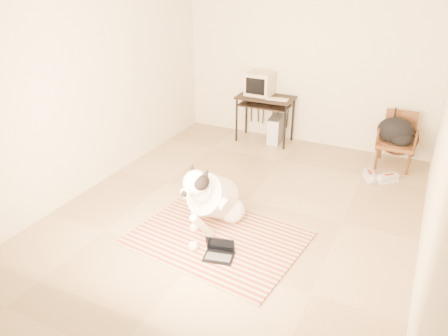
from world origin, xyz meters
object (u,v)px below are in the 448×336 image
Objects in this scene: laptop at (219,252)px; crt_monitor at (260,84)px; pc_tower at (276,129)px; rattan_chair at (397,140)px; dog at (213,198)px; computer_desk at (265,103)px; backpack at (397,132)px.

crt_monitor reaches higher than laptop.
rattan_chair is (1.86, -0.10, 0.18)m from pc_tower.
dog is 2.92× the size of crt_monitor.
crt_monitor is at bearing 176.46° from rattan_chair.
computer_desk is 1.17× the size of rattan_chair.
backpack is at bearing -3.33° from computer_desk.
dog reaches higher than laptop.
computer_desk is at bearing 103.19° from laptop.
dog is at bearing 122.94° from laptop.
laptop is 3.25m from pc_tower.
pc_tower is 0.61× the size of rattan_chair.
backpack is at bearing 57.25° from dog.
laptop is at bearing -80.23° from pc_tower.
dog is 3.07m from rattan_chair.
laptop is at bearing -112.94° from rattan_chair.
rattan_chair reaches higher than computer_desk.
backpack is at bearing 66.99° from laptop.
computer_desk is 2.04m from backpack.
crt_monitor reaches higher than pc_tower.
computer_desk is (-0.74, 3.16, 0.57)m from laptop.
laptop is at bearing -74.91° from crt_monitor.
rattan_chair is 1.54× the size of backpack.
laptop is 0.37× the size of computer_desk.
crt_monitor is 2.21m from backpack.
rattan_chair is (1.31, 3.10, 0.32)m from laptop.
crt_monitor is at bearing 101.20° from dog.
laptop is 3.33m from backpack.
rattan_chair is at bearing 57.53° from dog.
crt_monitor is 0.87× the size of pc_tower.
rattan_chair is 0.15m from backpack.
laptop is 0.66× the size of backpack.
crt_monitor is at bearing 149.38° from computer_desk.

